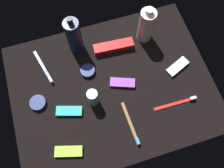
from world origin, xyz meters
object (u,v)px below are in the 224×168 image
object	(u,v)px
deodorant_stick	(93,98)
snack_bar_teal	(69,111)
snack_bar_purple	(123,84)
bodywash_bottle	(146,25)
cream_tin_left	(38,103)
toothbrush_brown	(131,126)
toothbrush_navy	(44,69)
toothpaste_box_red	(114,47)
snack_bar_white	(177,67)
cream_tin_right	(88,71)
lotion_bottle	(74,36)
toothbrush_red	(178,103)
snack_bar_lime	(69,151)

from	to	relation	value
deodorant_stick	snack_bar_teal	size ratio (longest dim) A/B	0.93
snack_bar_teal	snack_bar_purple	distance (cm)	24.71
bodywash_bottle	cream_tin_left	xyz separation A→B (cm)	(52.01, 17.08, -7.85)
deodorant_stick	snack_bar_teal	distance (cm)	11.41
toothbrush_brown	snack_bar_purple	size ratio (longest dim) A/B	1.73
bodywash_bottle	toothbrush_navy	size ratio (longest dim) A/B	1.08
toothpaste_box_red	snack_bar_white	size ratio (longest dim) A/B	1.69
snack_bar_purple	cream_tin_right	size ratio (longest dim) A/B	1.70
snack_bar_purple	snack_bar_teal	bearing A→B (deg)	31.80
lotion_bottle	bodywash_bottle	distance (cm)	30.69
toothbrush_navy	cream_tin_right	world-z (taller)	toothbrush_navy
toothbrush_red	snack_bar_lime	xyz separation A→B (cm)	(46.92, 5.44, 0.14)
snack_bar_teal	lotion_bottle	bearing A→B (deg)	-92.65
toothbrush_brown	toothpaste_box_red	size ratio (longest dim) A/B	1.02
toothbrush_brown	snack_bar_teal	xyz separation A→B (cm)	(21.94, -12.97, 0.14)
toothbrush_red	snack_bar_teal	bearing A→B (deg)	-12.70
toothbrush_red	toothpaste_box_red	bearing A→B (deg)	-61.60
snack_bar_teal	snack_bar_white	size ratio (longest dim) A/B	1.00
bodywash_bottle	deodorant_stick	bearing A→B (deg)	37.18
snack_bar_teal	cream_tin_right	xyz separation A→B (cm)	(-11.75, -14.76, 0.21)
toothbrush_brown	snack_bar_lime	xyz separation A→B (cm)	(25.80, 2.17, 0.14)
toothbrush_navy	toothpaste_box_red	distance (cm)	31.57
snack_bar_purple	cream_tin_right	xyz separation A→B (cm)	(12.51, -10.05, 0.21)
bodywash_bottle	snack_bar_purple	world-z (taller)	bodywash_bottle
toothbrush_navy	cream_tin_left	xyz separation A→B (cm)	(5.47, 14.36, 0.29)
deodorant_stick	toothbrush_brown	world-z (taller)	deodorant_stick
cream_tin_left	cream_tin_right	bearing A→B (deg)	-161.56
toothbrush_red	snack_bar_white	xyz separation A→B (cm)	(-6.12, -14.99, 0.14)
snack_bar_lime	cream_tin_right	world-z (taller)	cream_tin_right
bodywash_bottle	toothbrush_brown	size ratio (longest dim) A/B	1.06
toothbrush_red	cream_tin_left	bearing A→B (deg)	-17.15
lotion_bottle	deodorant_stick	size ratio (longest dim) A/B	2.17
toothpaste_box_red	bodywash_bottle	bearing A→B (deg)	-169.27
toothbrush_red	cream_tin_right	xyz separation A→B (cm)	(31.30, -24.46, 0.35)
snack_bar_teal	cream_tin_right	distance (cm)	18.86
deodorant_stick	snack_bar_purple	world-z (taller)	deodorant_stick
deodorant_stick	toothbrush_brown	size ratio (longest dim) A/B	0.53
deodorant_stick	snack_bar_purple	distance (cm)	14.67
cream_tin_left	snack_bar_white	bearing A→B (deg)	178.31
bodywash_bottle	snack_bar_white	world-z (taller)	bodywash_bottle
toothbrush_brown	bodywash_bottle	bearing A→B (deg)	-116.83
deodorant_stick	snack_bar_lime	distance (cm)	22.26
snack_bar_white	cream_tin_left	bearing A→B (deg)	-24.53
snack_bar_purple	cream_tin_left	size ratio (longest dim) A/B	1.60
deodorant_stick	toothbrush_red	xyz separation A→B (cm)	(-32.47, 11.00, -4.20)
toothbrush_red	toothpaste_box_red	size ratio (longest dim) A/B	1.02
toothbrush_red	deodorant_stick	bearing A→B (deg)	-18.71
toothbrush_brown	snack_bar_purple	bearing A→B (deg)	-97.48
snack_bar_teal	snack_bar_white	xyz separation A→B (cm)	(-49.17, -5.29, 0.00)
lotion_bottle	snack_bar_white	bearing A→B (deg)	149.85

